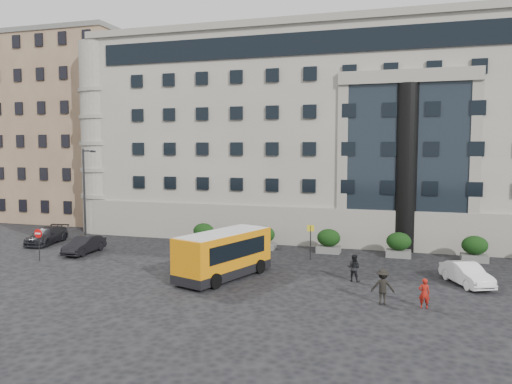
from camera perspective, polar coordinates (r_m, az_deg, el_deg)
ground at (r=33.43m, az=-4.82°, el=-8.92°), size 120.00×120.00×0.00m
civic_building at (r=52.51m, az=10.29°, el=5.98°), size 44.00×24.00×18.00m
entrance_column at (r=40.49m, az=16.80°, el=2.62°), size 1.80×1.80×13.00m
apartment_near at (r=61.77m, az=-18.99°, el=6.56°), size 14.00×14.00×20.00m
apartment_far at (r=78.58m, az=-13.08°, el=7.04°), size 13.00×13.00×22.00m
hedge_a at (r=41.80m, az=-5.99°, el=-4.81°), size 1.80×1.26×1.84m
hedge_b at (r=40.10m, az=0.90°, el=-5.20°), size 1.80×1.26×1.84m
hedge_c at (r=39.02m, az=8.30°, el=-5.54°), size 1.80×1.26×1.84m
hedge_d at (r=38.62m, az=15.99°, el=-5.79°), size 1.80×1.26×1.84m
hedge_e at (r=38.91m, az=23.71°, el=-5.94°), size 1.80×1.26×1.84m
street_lamp at (r=41.06m, az=-18.96°, el=-0.39°), size 1.16×0.18×8.00m
bus_stop_sign at (r=36.30m, az=6.25°, el=-5.03°), size 0.50×0.08×2.52m
no_entry_sign at (r=38.90m, az=-23.60°, el=-4.86°), size 0.64×0.16×2.32m
minibus at (r=31.20m, az=-3.71°, el=-6.93°), size 4.53×7.30×2.88m
red_truck at (r=53.85m, az=-14.32°, el=-2.37°), size 2.41×4.72×2.48m
parked_car_b at (r=40.58m, az=-19.04°, el=-5.72°), size 1.60×4.14×1.34m
parked_car_c at (r=45.85m, az=-22.82°, el=-4.61°), size 2.70×5.00×1.38m
parked_car_d at (r=54.99m, az=-15.23°, el=-2.81°), size 3.06×5.52×1.46m
white_taxi at (r=32.25m, az=22.92°, el=-8.61°), size 2.96×4.22×1.32m
pedestrian_a at (r=26.94m, az=18.67°, el=-10.91°), size 0.59×0.42×1.53m
pedestrian_b at (r=31.08m, az=11.11°, el=-8.49°), size 0.92×0.78×1.66m
pedestrian_c at (r=26.96m, az=14.29°, el=-10.43°), size 1.23×0.74×1.86m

